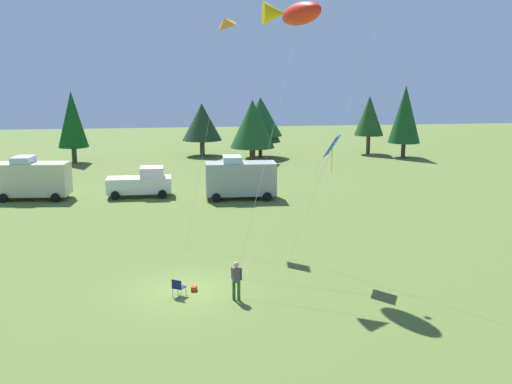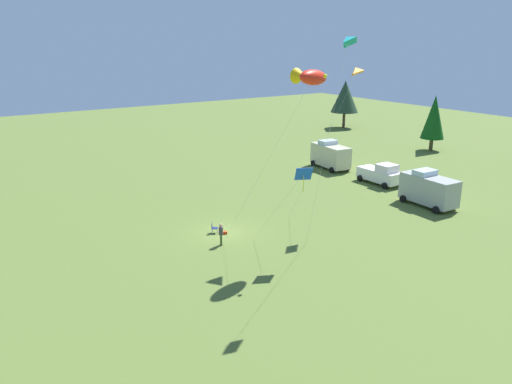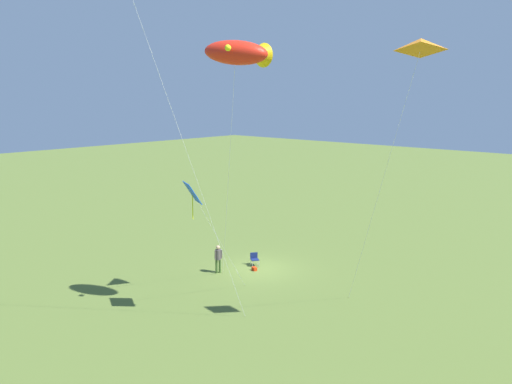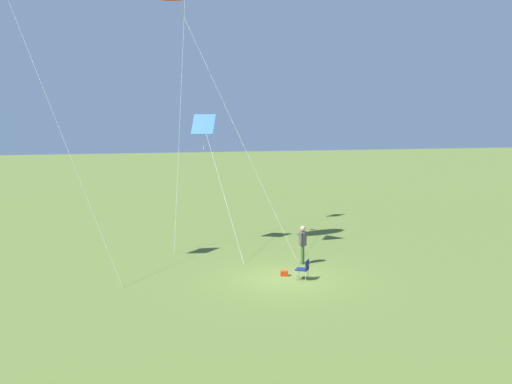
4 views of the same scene
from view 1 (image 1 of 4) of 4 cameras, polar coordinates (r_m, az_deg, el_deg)
ground_plane at (r=27.66m, az=-6.80°, el=-9.31°), size 160.00×160.00×0.00m
person_kite_flyer at (r=26.07m, az=-1.89°, el=-8.16°), size 0.50×0.44×1.74m
folding_chair at (r=26.82m, az=-7.43°, el=-8.90°), size 0.66×0.66×0.82m
backpack_on_grass at (r=27.56m, az=-5.92°, el=-9.13°), size 0.30×0.37×0.22m
van_camper_beige at (r=49.22m, az=-20.49°, el=1.23°), size 5.60×3.07×3.34m
truck_white_pickup at (r=48.05m, az=-10.85°, el=0.87°), size 5.01×2.42×2.34m
van_motorhome_grey at (r=46.33m, az=-1.50°, el=1.36°), size 5.49×2.79×3.34m
treeline_distant at (r=67.32m, az=-5.31°, el=7.01°), size 61.81×11.41×8.19m
kite_large_fish at (r=30.49m, az=3.69°, el=16.60°), size 5.15×6.79×13.17m
kite_delta_orange at (r=37.07m, az=-3.04°, el=15.80°), size 3.48×5.31×13.02m
kite_diamond_blue at (r=29.35m, az=7.16°, el=4.17°), size 5.25×1.75×6.71m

